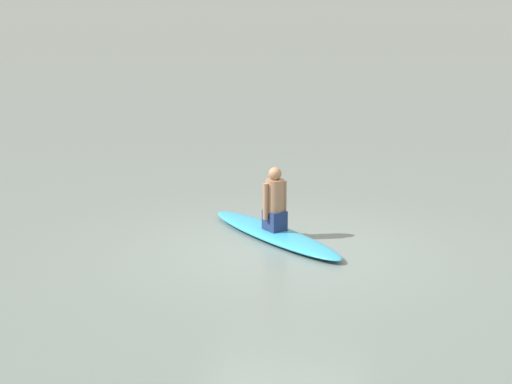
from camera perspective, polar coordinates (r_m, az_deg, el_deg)
ground_plane at (r=12.67m, az=1.76°, el=-3.82°), size 400.00×400.00×0.00m
surfboard at (r=13.23m, az=1.22°, el=-2.75°), size 2.53×2.79×0.14m
person_paddler at (r=13.09m, az=1.23°, el=-0.63°), size 0.40×0.41×0.96m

